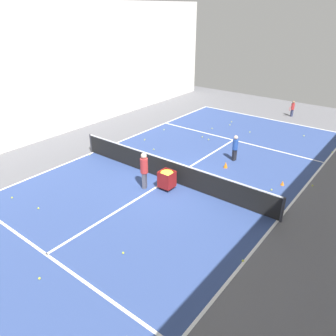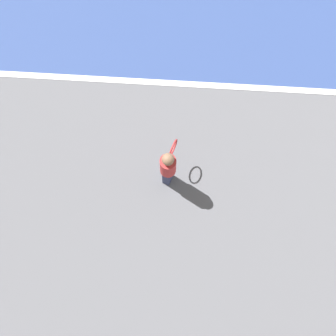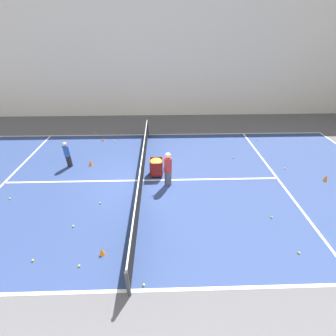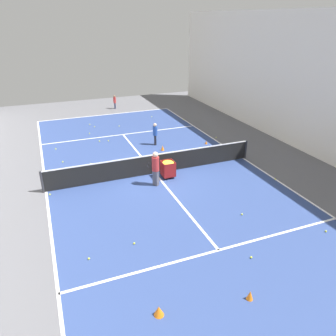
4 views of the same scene
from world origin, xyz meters
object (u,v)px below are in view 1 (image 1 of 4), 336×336
(player_near_baseline, at_px, (293,108))
(coach_at_net, at_px, (144,168))
(ball_cart, at_px, (167,176))
(tennis_net, at_px, (168,170))
(child_midcourt, at_px, (235,146))

(player_near_baseline, height_order, coach_at_net, coach_at_net)
(player_near_baseline, height_order, ball_cart, player_near_baseline)
(tennis_net, height_order, coach_at_net, coach_at_net)
(player_near_baseline, distance_m, ball_cart, 13.66)
(coach_at_net, relative_size, ball_cart, 1.93)
(child_midcourt, height_order, ball_cart, child_midcourt)
(tennis_net, xyz_separation_m, ball_cart, (-0.43, 0.64, 0.07))
(coach_at_net, xyz_separation_m, ball_cart, (-0.81, -0.52, -0.34))
(coach_at_net, height_order, child_midcourt, coach_at_net)
(ball_cart, bearing_deg, coach_at_net, 32.60)
(tennis_net, distance_m, player_near_baseline, 13.05)
(player_near_baseline, bearing_deg, ball_cart, 17.46)
(child_midcourt, bearing_deg, player_near_baseline, -161.20)
(tennis_net, distance_m, ball_cart, 0.77)
(coach_at_net, distance_m, ball_cart, 1.02)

